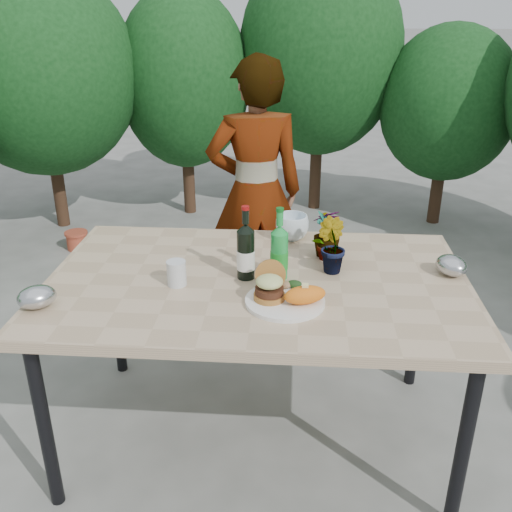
# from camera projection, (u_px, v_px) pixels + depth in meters

# --- Properties ---
(ground) EXTENTS (80.00, 80.00, 0.00)m
(ground) POSITION_uv_depth(u_px,v_px,m) (257.00, 433.00, 2.48)
(ground) COLOR #60615C
(ground) RESTS_ON ground
(patio_table) EXTENTS (1.60, 1.00, 0.75)m
(patio_table) POSITION_uv_depth(u_px,v_px,m) (258.00, 292.00, 2.19)
(patio_table) COLOR tan
(patio_table) RESTS_ON ground
(shrub_hedge) EXTENTS (6.80, 5.11, 2.17)m
(shrub_hedge) POSITION_uv_depth(u_px,v_px,m) (300.00, 104.00, 3.53)
(shrub_hedge) COLOR #382316
(shrub_hedge) RESTS_ON ground
(dinner_plate) EXTENTS (0.28, 0.28, 0.01)m
(dinner_plate) POSITION_uv_depth(u_px,v_px,m) (285.00, 301.00, 1.99)
(dinner_plate) COLOR white
(dinner_plate) RESTS_ON patio_table
(burger_stack) EXTENTS (0.11, 0.16, 0.11)m
(burger_stack) POSITION_uv_depth(u_px,v_px,m) (270.00, 285.00, 1.99)
(burger_stack) COLOR #B7722D
(burger_stack) RESTS_ON dinner_plate
(sweet_potato) EXTENTS (0.17, 0.12, 0.06)m
(sweet_potato) POSITION_uv_depth(u_px,v_px,m) (305.00, 295.00, 1.95)
(sweet_potato) COLOR orange
(sweet_potato) RESTS_ON dinner_plate
(grilled_veg) EXTENTS (0.08, 0.05, 0.03)m
(grilled_veg) POSITION_uv_depth(u_px,v_px,m) (291.00, 284.00, 2.06)
(grilled_veg) COLOR olive
(grilled_veg) RESTS_ON dinner_plate
(wine_bottle) EXTENTS (0.07, 0.07, 0.29)m
(wine_bottle) POSITION_uv_depth(u_px,v_px,m) (246.00, 252.00, 2.13)
(wine_bottle) COLOR black
(wine_bottle) RESTS_ON patio_table
(sparkling_water) EXTENTS (0.07, 0.07, 0.28)m
(sparkling_water) POSITION_uv_depth(u_px,v_px,m) (279.00, 253.00, 2.14)
(sparkling_water) COLOR green
(sparkling_water) RESTS_ON patio_table
(plastic_cup) EXTENTS (0.07, 0.07, 0.09)m
(plastic_cup) POSITION_uv_depth(u_px,v_px,m) (177.00, 273.00, 2.10)
(plastic_cup) COLOR silver
(plastic_cup) RESTS_ON patio_table
(seedling_left) EXTENTS (0.11, 0.13, 0.20)m
(seedling_left) POSITION_uv_depth(u_px,v_px,m) (325.00, 236.00, 2.29)
(seedling_left) COLOR #24551D
(seedling_left) RESTS_ON patio_table
(seedling_mid) EXTENTS (0.15, 0.15, 0.21)m
(seedling_mid) POSITION_uv_depth(u_px,v_px,m) (331.00, 246.00, 2.19)
(seedling_mid) COLOR #26561D
(seedling_mid) RESTS_ON patio_table
(seedling_right) EXTENTS (0.15, 0.15, 0.20)m
(seedling_right) POSITION_uv_depth(u_px,v_px,m) (327.00, 233.00, 2.33)
(seedling_right) COLOR #256021
(seedling_right) RESTS_ON patio_table
(blue_bowl) EXTENTS (0.15, 0.15, 0.11)m
(blue_bowl) POSITION_uv_depth(u_px,v_px,m) (292.00, 227.00, 2.51)
(blue_bowl) COLOR white
(blue_bowl) RESTS_ON patio_table
(foil_packet_left) EXTENTS (0.17, 0.16, 0.08)m
(foil_packet_left) POSITION_uv_depth(u_px,v_px,m) (37.00, 297.00, 1.95)
(foil_packet_left) COLOR #B2B5B9
(foil_packet_left) RESTS_ON patio_table
(foil_packet_right) EXTENTS (0.16, 0.17, 0.08)m
(foil_packet_right) POSITION_uv_depth(u_px,v_px,m) (451.00, 265.00, 2.19)
(foil_packet_right) COLOR #ACAEB3
(foil_packet_right) RESTS_ON patio_table
(person) EXTENTS (0.61, 0.47, 1.48)m
(person) POSITION_uv_depth(u_px,v_px,m) (255.00, 193.00, 3.16)
(person) COLOR #935D49
(person) RESTS_ON ground
(terracotta_pot) EXTENTS (0.17, 0.17, 0.14)m
(terracotta_pot) POSITION_uv_depth(u_px,v_px,m) (77.00, 240.00, 4.28)
(terracotta_pot) COLOR #B0452D
(terracotta_pot) RESTS_ON ground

